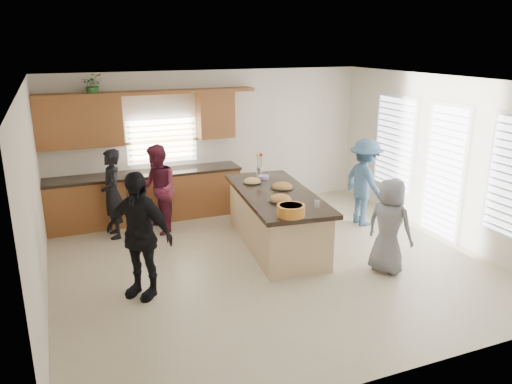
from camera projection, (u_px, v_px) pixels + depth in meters
name	position (u px, v px, depth m)	size (l,w,h in m)	color
floor	(270.00, 263.00, 7.85)	(6.50, 6.50, 0.00)	#C7B594
room_shell	(271.00, 144.00, 7.29)	(6.52, 6.02, 2.81)	silver
back_cabinetry	(142.00, 174.00, 9.47)	(4.08, 0.66, 2.46)	#965D2B
right_wall_glazing	(446.00, 163.00, 8.50)	(0.06, 4.00, 2.25)	white
island	(276.00, 220.00, 8.38)	(1.44, 2.81, 0.95)	#D2B282
platter_front	(280.00, 199.00, 7.77)	(0.39, 0.39, 0.16)	black
platter_mid	(282.00, 187.00, 8.42)	(0.40, 0.40, 0.16)	black
platter_back	(252.00, 182.00, 8.74)	(0.33, 0.33, 0.13)	black
salad_bowl	(291.00, 210.00, 7.10)	(0.40, 0.40, 0.16)	orange
clear_cup	(317.00, 204.00, 7.47)	(0.08, 0.08, 0.10)	white
plate_stack	(264.00, 177.00, 9.03)	(0.20, 0.20, 0.06)	#A98AC9
flower_vase	(260.00, 163.00, 9.23)	(0.14, 0.14, 0.42)	silver
potted_plant	(93.00, 85.00, 8.79)	(0.36, 0.31, 0.40)	#2F6B2B
woman_left_back	(113.00, 194.00, 8.67)	(0.58, 0.38, 1.58)	black
woman_left_mid	(158.00, 190.00, 8.88)	(0.78, 0.61, 1.61)	maroon
woman_left_front	(139.00, 235.00, 6.62)	(1.03, 0.43, 1.75)	black
woman_right_back	(365.00, 182.00, 9.28)	(1.06, 0.61, 1.64)	#365675
woman_right_front	(389.00, 226.00, 7.36)	(0.71, 0.46, 1.45)	slate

